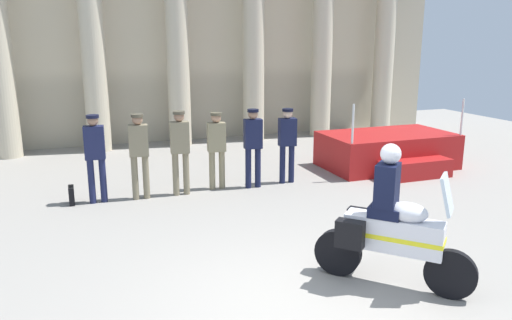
{
  "coord_description": "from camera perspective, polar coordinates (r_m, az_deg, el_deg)",
  "views": [
    {
      "loc": [
        -2.31,
        -4.96,
        3.15
      ],
      "look_at": [
        0.43,
        2.57,
        1.22
      ],
      "focal_mm": 35.0,
      "sensor_mm": 36.0,
      "label": 1
    }
  ],
  "objects": [
    {
      "name": "reviewing_stand",
      "position": [
        13.03,
        14.91,
        0.98
      ],
      "size": [
        3.22,
        2.35,
        1.77
      ],
      "color": "#A51919",
      "rests_on": "ground_plane"
    },
    {
      "name": "motorcycle_with_rider",
      "position": [
        6.71,
        14.88,
        -7.48
      ],
      "size": [
        1.52,
        1.61,
        1.9
      ],
      "rotation": [
        0.0,
        0.0,
        -0.82
      ],
      "color": "black",
      "rests_on": "ground_plane"
    },
    {
      "name": "briefcase_on_ground",
      "position": [
        10.48,
        -20.33,
        -3.8
      ],
      "size": [
        0.1,
        0.32,
        0.36
      ],
      "primitive_type": "cube",
      "color": "black",
      "rests_on": "ground_plane"
    },
    {
      "name": "officer_in_row_5",
      "position": [
        11.14,
        3.6,
        2.35
      ],
      "size": [
        0.4,
        0.26,
        1.69
      ],
      "rotation": [
        0.0,
        0.0,
        3.03
      ],
      "color": "#141938",
      "rests_on": "ground_plane"
    },
    {
      "name": "colonnade_backdrop",
      "position": [
        15.82,
        -9.47,
        15.23
      ],
      "size": [
        18.64,
        1.52,
        6.87
      ],
      "color": "#B6AB91",
      "rests_on": "ground_plane"
    },
    {
      "name": "officer_in_row_2",
      "position": [
        10.33,
        -8.68,
        1.58
      ],
      "size": [
        0.4,
        0.26,
        1.76
      ],
      "rotation": [
        0.0,
        0.0,
        3.03
      ],
      "color": "#7A7056",
      "rests_on": "ground_plane"
    },
    {
      "name": "officer_in_row_0",
      "position": [
        10.2,
        -17.91,
        0.92
      ],
      "size": [
        0.4,
        0.26,
        1.76
      ],
      "rotation": [
        0.0,
        0.0,
        3.03
      ],
      "color": "#191E42",
      "rests_on": "ground_plane"
    },
    {
      "name": "officer_in_row_3",
      "position": [
        10.68,
        -4.53,
        1.79
      ],
      "size": [
        0.4,
        0.26,
        1.67
      ],
      "rotation": [
        0.0,
        0.0,
        3.03
      ],
      "color": "#847A5B",
      "rests_on": "ground_plane"
    },
    {
      "name": "officer_in_row_1",
      "position": [
        10.21,
        -13.23,
        1.18
      ],
      "size": [
        0.4,
        0.26,
        1.74
      ],
      "rotation": [
        0.0,
        0.0,
        3.03
      ],
      "color": "#7A7056",
      "rests_on": "ground_plane"
    },
    {
      "name": "ground_plane",
      "position": [
        6.31,
        4.53,
        -16.45
      ],
      "size": [
        28.0,
        28.0,
        0.0
      ],
      "primitive_type": "plane",
      "color": "gray"
    },
    {
      "name": "officer_in_row_4",
      "position": [
        10.74,
        -0.34,
        2.09
      ],
      "size": [
        0.4,
        0.26,
        1.73
      ],
      "rotation": [
        0.0,
        0.0,
        3.03
      ],
      "color": "#141938",
      "rests_on": "ground_plane"
    }
  ]
}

